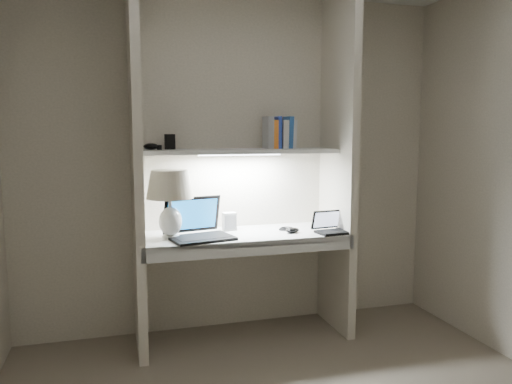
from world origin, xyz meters
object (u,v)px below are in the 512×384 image
object	(u,v)px
table_lamp	(170,192)
laptop_netbook	(331,227)
speaker	(229,221)
laptop_main	(198,229)
book_row	(279,133)

from	to	relation	value
table_lamp	laptop_netbook	xyz separation A→B (m)	(1.13, -0.13, -0.28)
laptop_netbook	speaker	distance (m)	0.74
table_lamp	laptop_netbook	distance (m)	1.17
laptop_main	speaker	xyz separation A→B (m)	(0.26, 0.19, 0.01)
laptop_main	book_row	world-z (taller)	book_row
laptop_netbook	speaker	size ratio (longest dim) A/B	1.98
table_lamp	book_row	xyz separation A→B (m)	(0.84, 0.18, 0.39)
table_lamp	book_row	bearing A→B (deg)	12.44
table_lamp	laptop_netbook	size ratio (longest dim) A/B	1.79
laptop_main	book_row	bearing A→B (deg)	5.49
book_row	laptop_netbook	bearing A→B (deg)	-46.74
laptop_main	speaker	distance (m)	0.33
laptop_netbook	speaker	xyz separation A→B (m)	(-0.68, 0.29, 0.03)
laptop_main	laptop_netbook	bearing A→B (deg)	-18.42
laptop_main	laptop_netbook	distance (m)	0.95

